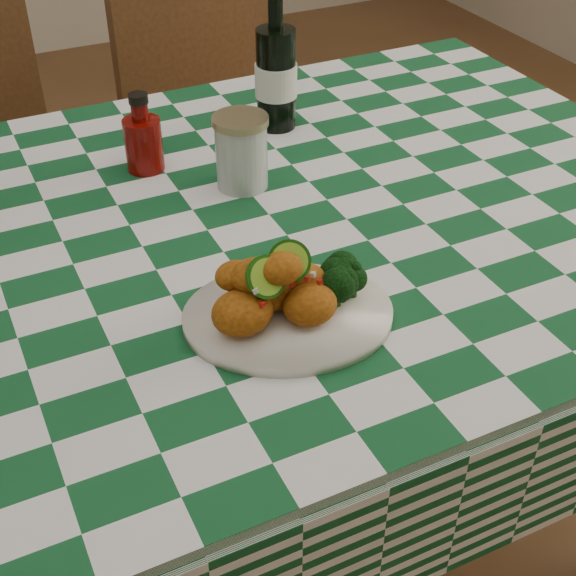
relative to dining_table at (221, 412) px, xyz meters
name	(u,v)px	position (x,y,z in m)	size (l,w,h in m)	color
ground	(230,544)	(0.00, 0.00, -0.39)	(5.00, 5.00, 0.00)	brown
dining_table	(221,412)	(0.00, 0.00, 0.00)	(1.66, 1.06, 0.79)	#124D26
plate	(288,316)	(0.01, -0.25, 0.40)	(0.27, 0.21, 0.02)	silver
fried_chicken_pile	(279,284)	(0.00, -0.25, 0.46)	(0.15, 0.11, 0.09)	#AF5E10
broccoli_side	(340,273)	(0.10, -0.24, 0.44)	(0.07, 0.07, 0.05)	black
ketchup_bottle	(142,132)	(-0.02, 0.23, 0.46)	(0.06, 0.06, 0.13)	#620804
mason_jar	(241,152)	(0.10, 0.10, 0.45)	(0.09, 0.09, 0.12)	#B2BCBA
beer_bottle	(276,61)	(0.25, 0.28, 0.52)	(0.08, 0.08, 0.25)	black
wooden_chair_right	(237,148)	(0.36, 0.76, 0.10)	(0.45, 0.47, 0.98)	#472814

